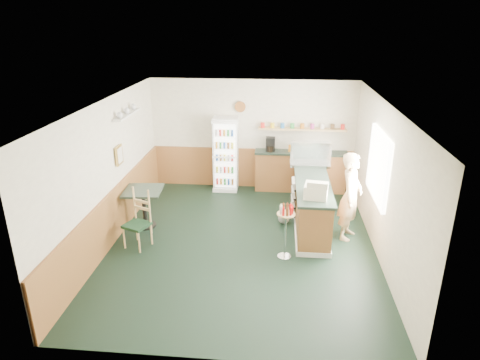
# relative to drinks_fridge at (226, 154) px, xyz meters

# --- Properties ---
(ground) EXTENTS (6.00, 6.00, 0.00)m
(ground) POSITION_rel_drinks_fridge_xyz_m (0.64, -2.74, -0.91)
(ground) COLOR black
(ground) RESTS_ON ground
(room_envelope) EXTENTS (5.04, 6.02, 2.72)m
(room_envelope) POSITION_rel_drinks_fridge_xyz_m (0.41, -2.01, 0.62)
(room_envelope) COLOR silver
(room_envelope) RESTS_ON ground
(service_counter) EXTENTS (0.68, 3.01, 1.01)m
(service_counter) POSITION_rel_drinks_fridge_xyz_m (1.99, -1.66, -0.45)
(service_counter) COLOR brown
(service_counter) RESTS_ON ground
(back_counter) EXTENTS (2.24, 0.42, 1.69)m
(back_counter) POSITION_rel_drinks_fridge_xyz_m (1.83, 0.06, -0.36)
(back_counter) COLOR brown
(back_counter) RESTS_ON ground
(drinks_fridge) EXTENTS (0.60, 0.52, 1.81)m
(drinks_fridge) POSITION_rel_drinks_fridge_xyz_m (0.00, 0.00, 0.00)
(drinks_fridge) COLOR white
(drinks_fridge) RESTS_ON ground
(display_case) EXTENTS (0.88, 0.46, 0.50)m
(display_case) POSITION_rel_drinks_fridge_xyz_m (1.99, -0.92, 0.35)
(display_case) COLOR silver
(display_case) RESTS_ON service_counter
(cash_register) EXTENTS (0.48, 0.49, 0.24)m
(cash_register) POSITION_rel_drinks_fridge_xyz_m (1.99, -2.70, 0.22)
(cash_register) COLOR beige
(cash_register) RESTS_ON service_counter
(shopkeeper) EXTENTS (0.60, 0.69, 1.74)m
(shopkeeper) POSITION_rel_drinks_fridge_xyz_m (2.69, -2.28, -0.04)
(shopkeeper) COLOR tan
(shopkeeper) RESTS_ON ground
(condiment_stand) EXTENTS (0.33, 0.33, 1.01)m
(condiment_stand) POSITION_rel_drinks_fridge_xyz_m (1.46, -3.16, -0.22)
(condiment_stand) COLOR silver
(condiment_stand) RESTS_ON ground
(newspaper_rack) EXTENTS (0.09, 0.47, 0.74)m
(newspaper_rack) POSITION_rel_drinks_fridge_xyz_m (1.63, -1.78, -0.31)
(newspaper_rack) COLOR black
(newspaper_rack) RESTS_ON ground
(cafe_table) EXTENTS (0.80, 0.80, 0.82)m
(cafe_table) POSITION_rel_drinks_fridge_xyz_m (-1.41, -2.21, -0.33)
(cafe_table) COLOR black
(cafe_table) RESTS_ON ground
(cafe_chair) EXTENTS (0.54, 0.55, 1.12)m
(cafe_chair) POSITION_rel_drinks_fridge_xyz_m (-1.30, -2.94, -0.32)
(cafe_chair) COLOR black
(cafe_chair) RESTS_ON ground
(dog_doorstop) EXTENTS (0.24, 0.31, 0.29)m
(dog_doorstop) POSITION_rel_drinks_fridge_xyz_m (1.45, -1.83, -0.77)
(dog_doorstop) COLOR gray
(dog_doorstop) RESTS_ON ground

